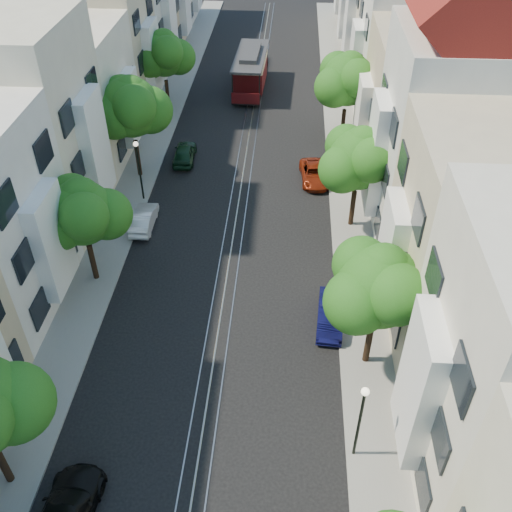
% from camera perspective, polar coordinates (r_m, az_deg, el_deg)
% --- Properties ---
extents(ground, '(200.00, 200.00, 0.00)m').
position_cam_1_polar(ground, '(42.78, -1.06, 9.79)').
color(ground, black).
rests_on(ground, ground).
extents(sidewalk_east, '(2.50, 80.00, 0.12)m').
position_cam_1_polar(sidewalk_east, '(42.83, 8.79, 9.45)').
color(sidewalk_east, gray).
rests_on(sidewalk_east, ground).
extents(sidewalk_west, '(2.50, 80.00, 0.12)m').
position_cam_1_polar(sidewalk_west, '(43.89, -10.68, 9.99)').
color(sidewalk_west, gray).
rests_on(sidewalk_west, ground).
extents(rail_left, '(0.06, 80.00, 0.02)m').
position_cam_1_polar(rail_left, '(42.82, -1.80, 9.82)').
color(rail_left, gray).
rests_on(rail_left, ground).
extents(rail_slot, '(0.06, 80.00, 0.02)m').
position_cam_1_polar(rail_slot, '(42.78, -1.06, 9.80)').
color(rail_slot, gray).
rests_on(rail_slot, ground).
extents(rail_right, '(0.06, 80.00, 0.02)m').
position_cam_1_polar(rail_right, '(42.74, -0.31, 9.78)').
color(rail_right, gray).
rests_on(rail_right, ground).
extents(lane_line, '(0.08, 80.00, 0.01)m').
position_cam_1_polar(lane_line, '(42.78, -1.06, 9.80)').
color(lane_line, tan).
rests_on(lane_line, ground).
extents(townhouses_east, '(7.75, 72.00, 12.00)m').
position_cam_1_polar(townhouses_east, '(41.22, 16.14, 15.13)').
color(townhouses_east, beige).
rests_on(townhouses_east, ground).
extents(townhouses_west, '(7.75, 72.00, 11.76)m').
position_cam_1_polar(townhouses_west, '(43.04, -17.75, 15.69)').
color(townhouses_west, silver).
rests_on(townhouses_west, ground).
extents(tree_e_b, '(4.93, 4.08, 6.68)m').
position_cam_1_polar(tree_e_b, '(24.69, 12.29, -3.15)').
color(tree_e_b, black).
rests_on(tree_e_b, ground).
extents(tree_e_c, '(4.84, 3.99, 6.52)m').
position_cam_1_polar(tree_e_c, '(33.67, 10.33, 9.37)').
color(tree_e_c, black).
rests_on(tree_e_c, ground).
extents(tree_e_d, '(5.01, 4.16, 6.85)m').
position_cam_1_polar(tree_e_d, '(43.43, 9.22, 16.91)').
color(tree_e_d, black).
rests_on(tree_e_d, ground).
extents(tree_w_b, '(4.72, 3.87, 6.27)m').
position_cam_1_polar(tree_w_b, '(30.27, -16.95, 4.02)').
color(tree_w_b, black).
rests_on(tree_w_b, ground).
extents(tree_w_c, '(5.13, 4.28, 7.09)m').
position_cam_1_polar(tree_w_c, '(39.03, -12.35, 14.21)').
color(tree_w_c, black).
rests_on(tree_w_c, ground).
extents(tree_w_d, '(4.84, 3.99, 6.52)m').
position_cam_1_polar(tree_w_d, '(49.09, -9.18, 19.22)').
color(tree_w_d, black).
rests_on(tree_w_d, ground).
extents(lamp_east, '(0.32, 0.32, 4.16)m').
position_cam_1_polar(lamp_east, '(22.64, 10.48, -15.16)').
color(lamp_east, black).
rests_on(lamp_east, ground).
extents(lamp_west, '(0.32, 0.32, 4.16)m').
position_cam_1_polar(lamp_west, '(37.27, -11.68, 9.19)').
color(lamp_west, black).
rests_on(lamp_west, ground).
extents(cable_car, '(2.90, 8.40, 3.20)m').
position_cam_1_polar(cable_car, '(53.32, -0.54, 18.20)').
color(cable_car, black).
rests_on(cable_car, ground).
extents(parked_car_e_mid, '(1.51, 3.70, 1.19)m').
position_cam_1_polar(parked_car_e_mid, '(29.08, 7.45, -5.81)').
color(parked_car_e_mid, '#0B0C3B').
rests_on(parked_car_e_mid, ground).
extents(parked_car_e_far, '(2.17, 4.07, 1.09)m').
position_cam_1_polar(parked_car_e_far, '(39.97, 5.86, 8.19)').
color(parked_car_e_far, maroon).
rests_on(parked_car_e_far, ground).
extents(parked_car_w_mid, '(1.26, 3.52, 1.16)m').
position_cam_1_polar(parked_car_w_mid, '(35.90, -11.17, 3.69)').
color(parked_car_w_mid, silver).
rests_on(parked_car_w_mid, ground).
extents(parked_car_w_far, '(1.63, 3.75, 1.26)m').
position_cam_1_polar(parked_car_w_far, '(42.44, -7.17, 10.19)').
color(parked_car_w_far, black).
rests_on(parked_car_w_far, ground).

